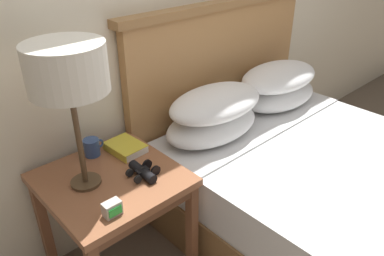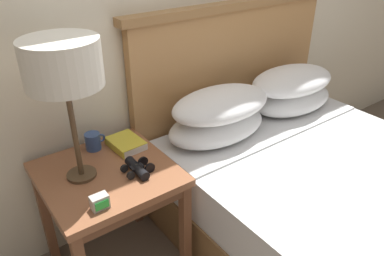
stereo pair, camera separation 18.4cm
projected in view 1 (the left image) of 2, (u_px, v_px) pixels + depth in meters
nightstand at (113, 191)px, 1.70m from camera, size 0.58×0.58×0.62m
bed at (325, 189)px, 2.04m from camera, size 1.48×1.89×1.22m
table_lamp at (67, 71)px, 1.37m from camera, size 0.30×0.30×0.62m
book_on_nightstand at (125, 147)px, 1.84m from camera, size 0.15×0.19×0.04m
binoculars_pair at (143, 172)px, 1.66m from camera, size 0.14×0.16×0.05m
coffee_mug at (92, 147)px, 1.80m from camera, size 0.10×0.08×0.08m
alarm_clock at (112, 209)px, 1.43m from camera, size 0.07×0.05×0.06m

